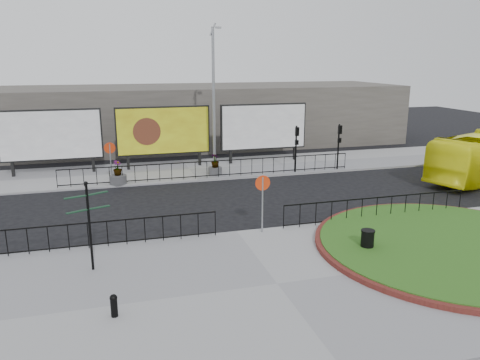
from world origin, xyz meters
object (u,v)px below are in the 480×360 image
object	(u,v)px
billboard_mid	(163,131)
bollard	(114,304)
lamp_post	(214,98)
planter_a	(118,176)
litter_bin	(367,241)
planter_b	(215,167)
fingerpost_sign	(89,217)

from	to	relation	value
billboard_mid	bollard	distance (m)	19.07
lamp_post	planter_a	bearing A→B (deg)	-165.44
litter_bin	planter_b	size ratio (longest dim) A/B	0.65
litter_bin	planter_b	distance (m)	13.88
lamp_post	fingerpost_sign	size ratio (longest dim) A/B	2.91
lamp_post	bollard	distance (m)	18.43
bollard	planter_b	bearing A→B (deg)	67.61
lamp_post	fingerpost_sign	distance (m)	15.40
bollard	litter_bin	distance (m)	9.58
billboard_mid	fingerpost_sign	xyz separation A→B (m)	(-4.31, -15.23, -0.56)
bollard	planter_a	size ratio (longest dim) A/B	0.49
lamp_post	planter_b	size ratio (longest dim) A/B	6.91
billboard_mid	litter_bin	xyz separation A→B (m)	(5.68, -16.43, -2.04)
bollard	litter_bin	world-z (taller)	litter_bin
fingerpost_sign	bollard	world-z (taller)	fingerpost_sign
litter_bin	planter_b	xyz separation A→B (m)	(-2.83, 13.58, 0.05)
bollard	planter_b	world-z (taller)	planter_b
bollard	planter_a	xyz separation A→B (m)	(0.49, 15.03, 0.09)
fingerpost_sign	bollard	xyz separation A→B (m)	(0.66, -3.37, -1.54)
lamp_post	bollard	size ratio (longest dim) A/B	13.56
planter_b	bollard	bearing A→B (deg)	-112.39
bollard	litter_bin	bearing A→B (deg)	13.12
billboard_mid	fingerpost_sign	bearing A→B (deg)	-105.80
litter_bin	planter_a	xyz separation A→B (m)	(-8.83, 12.85, 0.02)
billboard_mid	fingerpost_sign	world-z (taller)	billboard_mid
planter_b	litter_bin	bearing A→B (deg)	-78.21
litter_bin	planter_a	distance (m)	15.59
fingerpost_sign	billboard_mid	bearing A→B (deg)	56.25
lamp_post	bollard	world-z (taller)	lamp_post
lamp_post	planter_a	size ratio (longest dim) A/B	6.64
fingerpost_sign	planter_a	distance (m)	11.81
planter_a	fingerpost_sign	bearing A→B (deg)	-95.67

